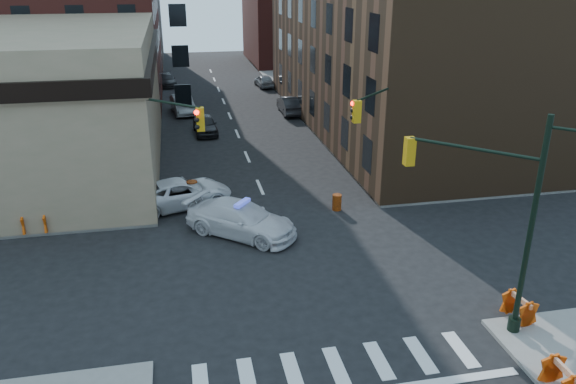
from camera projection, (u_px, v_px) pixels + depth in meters
name	position (u px, v px, depth m)	size (l,w,h in m)	color
ground	(294.00, 267.00, 24.93)	(140.00, 140.00, 0.00)	black
sidewalk_ne	(444.00, 94.00, 58.91)	(34.00, 54.50, 0.15)	gray
commercial_row_ne	(394.00, 40.00, 45.18)	(14.00, 34.00, 14.00)	#452E1B
filler_nw	(83.00, 3.00, 75.44)	(20.00, 18.00, 16.00)	brown
filler_ne	(306.00, 17.00, 78.04)	(16.00, 16.00, 12.00)	#5D231D
signal_pole_se	(499.00, 211.00, 19.29)	(5.40, 5.27, 8.00)	black
signal_pole_nw	(153.00, 147.00, 27.10)	(3.58, 3.67, 8.00)	black
signal_pole_ne	(383.00, 134.00, 29.25)	(3.67, 3.58, 8.00)	black
tree_ne_near	(317.00, 78.00, 48.66)	(3.00, 3.00, 4.85)	black
tree_ne_far	(297.00, 64.00, 55.94)	(3.00, 3.00, 4.85)	black
police_car	(241.00, 219.00, 27.70)	(2.34, 5.75, 1.67)	silver
pickup	(181.00, 193.00, 31.07)	(2.60, 5.63, 1.56)	white
parked_car_wnear	(205.00, 124.00, 44.79)	(1.74, 4.33, 1.47)	black
parked_car_wfar	(183.00, 104.00, 51.00)	(1.72, 4.94, 1.63)	gray
parked_car_wdeep	(167.00, 80.00, 62.93)	(1.87, 4.60, 1.33)	black
parked_car_enear	(290.00, 105.00, 50.90)	(1.72, 4.92, 1.62)	black
parked_car_efar	(264.00, 81.00, 62.36)	(1.63, 4.05, 1.38)	gray
pedestrian_a	(109.00, 189.00, 30.64)	(0.72, 0.47, 1.98)	black
pedestrian_b	(60.00, 197.00, 29.53)	(0.96, 0.75, 1.97)	black
pedestrian_c	(73.00, 211.00, 28.15)	(1.04, 0.43, 1.77)	#202330
barrel_road	(337.00, 202.00, 30.69)	(0.50, 0.50, 0.89)	#CC4509
barrel_bank	(192.00, 191.00, 31.98)	(0.63, 0.63, 1.12)	red
barricade_se_a	(519.00, 308.00, 20.85)	(1.27, 0.63, 0.95)	orange
barricade_se_b	(562.00, 379.00, 17.21)	(1.31, 0.65, 0.98)	red
barricade_nw_a	(138.00, 199.00, 30.68)	(1.29, 0.64, 0.97)	#D05909
barricade_nw_b	(36.00, 223.00, 27.70)	(1.36, 0.68, 1.02)	orange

